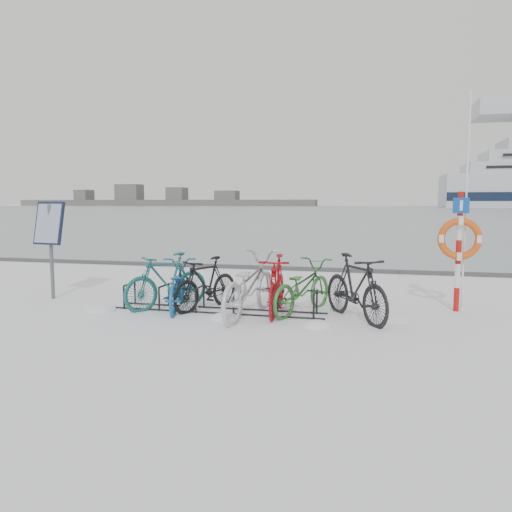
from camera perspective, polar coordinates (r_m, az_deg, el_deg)
name	(u,v)px	position (r m, az deg, el deg)	size (l,w,h in m)	color
ground	(218,311)	(9.32, -4.34, -6.33)	(900.00, 900.00, 0.00)	white
ice_sheet	(370,209)	(163.68, 12.89, 5.29)	(400.00, 298.00, 0.02)	#9CA9B1
quay_edge	(280,268)	(14.95, 2.72, -1.40)	(400.00, 0.25, 0.10)	#3F3F42
bike_rack	(218,302)	(9.28, -4.35, -5.24)	(4.00, 0.48, 0.46)	black
info_board	(49,229)	(11.15, -22.54, 2.85)	(0.71, 0.35, 2.03)	#595B5E
lifebuoy_station	(460,239)	(9.79, 22.27, 1.80)	(0.77, 0.22, 4.01)	#AF120E
shoreline	(158,201)	(296.25, -11.16, 6.18)	(180.00, 12.00, 9.50)	#515151
bike_0	(167,279)	(9.69, -10.15, -2.65)	(0.51, 1.82, 1.09)	#1C5B5C
bike_1	(177,284)	(9.52, -9.06, -3.18)	(0.64, 1.83, 0.96)	#175793
bike_2	(206,282)	(9.49, -5.73, -2.98)	(0.48, 1.70, 1.02)	black
bike_3	(249,283)	(8.83, -0.80, -3.11)	(0.78, 2.25, 1.18)	#B8BBC0
bike_4	(277,284)	(9.03, 2.40, -3.17)	(0.52, 1.83, 1.10)	maroon
bike_5	(302,285)	(9.16, 5.31, -3.35)	(0.67, 1.92, 1.01)	#316D31
bike_6	(356,286)	(8.75, 11.32, -3.37)	(0.55, 1.94, 1.16)	black
snow_drifts	(241,316)	(8.96, -1.73, -6.82)	(5.82, 1.65, 0.19)	white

